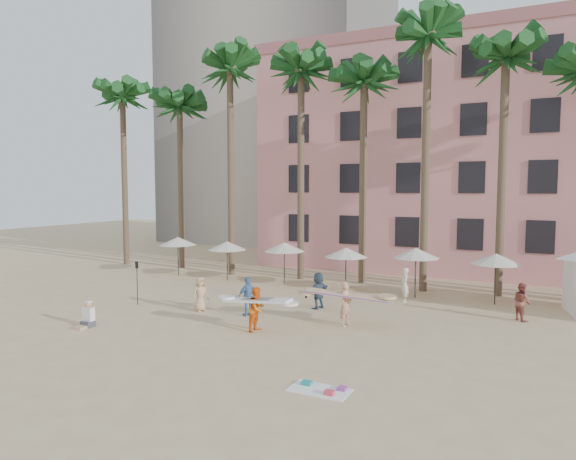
% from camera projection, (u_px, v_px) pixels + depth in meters
% --- Properties ---
extents(ground, '(120.00, 120.00, 0.00)m').
position_uv_depth(ground, '(252.00, 358.00, 17.96)').
color(ground, '#D1B789').
rests_on(ground, ground).
extents(pink_hotel, '(35.00, 14.00, 16.00)m').
position_uv_depth(pink_hotel, '(512.00, 160.00, 37.52)').
color(pink_hotel, pink).
rests_on(pink_hotel, ground).
extents(grey_tower, '(22.00, 18.00, 50.00)m').
position_uv_depth(grey_tower, '(281.00, 18.00, 57.81)').
color(grey_tower, '#A89E8E').
rests_on(grey_tower, ground).
extents(palm_row, '(44.40, 5.40, 16.30)m').
position_uv_depth(palm_row, '(386.00, 68.00, 30.10)').
color(palm_row, brown).
rests_on(palm_row, ground).
extents(umbrella_row, '(22.50, 2.70, 2.73)m').
position_uv_depth(umbrella_row, '(314.00, 249.00, 30.27)').
color(umbrella_row, '#332B23').
rests_on(umbrella_row, ground).
extents(beach_towel, '(1.81, 1.02, 0.14)m').
position_uv_depth(beach_towel, '(321.00, 389.00, 15.08)').
color(beach_towel, white).
rests_on(beach_towel, ground).
extents(carrier_yellow, '(3.58, 1.49, 1.93)m').
position_uv_depth(carrier_yellow, '(346.00, 301.00, 22.07)').
color(carrier_yellow, tan).
rests_on(carrier_yellow, ground).
extents(carrier_white, '(2.93, 0.95, 1.85)m').
position_uv_depth(carrier_white, '(257.00, 308.00, 21.28)').
color(carrier_white, orange).
rests_on(carrier_white, ground).
extents(beachgoers, '(14.89, 7.13, 1.83)m').
position_uv_depth(beachgoers, '(335.00, 294.00, 24.58)').
color(beachgoers, '#384D62').
rests_on(beachgoers, ground).
extents(paddle, '(0.18, 0.04, 2.23)m').
position_uv_depth(paddle, '(137.00, 277.00, 25.98)').
color(paddle, black).
rests_on(paddle, ground).
extents(seated_man, '(0.48, 0.85, 1.10)m').
position_uv_depth(seated_man, '(87.00, 318.00, 21.90)').
color(seated_man, '#3F3F4C').
rests_on(seated_man, ground).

